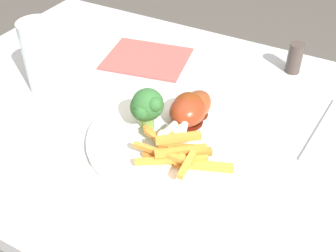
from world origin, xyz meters
TOP-DOWN VIEW (x-y plane):
  - dining_table at (0.00, 0.00)m, footprint 0.94×0.67m
  - dinner_plate at (0.05, -0.06)m, footprint 0.27×0.27m
  - broccoli_floret_front at (0.01, -0.05)m, footprint 0.05×0.05m
  - broccoli_floret_middle at (0.02, -0.06)m, footprint 0.06×0.06m
  - carrot_fries_pile at (0.10, -0.10)m, footprint 0.16×0.14m
  - chicken_drumstick_near at (0.06, -0.01)m, footprint 0.07×0.12m
  - chicken_drumstick_far at (0.07, -0.02)m, footprint 0.07×0.12m
  - chicken_drumstick_extra at (0.07, 0.01)m, footprint 0.05×0.12m
  - fork at (0.27, 0.09)m, footprint 0.03×0.19m
  - water_glass at (-0.22, -0.03)m, footprint 0.07×0.07m
  - napkin at (-0.11, 0.15)m, footprint 0.19×0.17m
  - pepper_shaker at (0.17, 0.25)m, footprint 0.03×0.03m

SIDE VIEW (x-z plane):
  - dining_table at x=0.00m, z-range 0.23..0.95m
  - napkin at x=-0.11m, z-range 0.72..0.72m
  - fork at x=0.27m, z-range 0.72..0.72m
  - dinner_plate at x=0.05m, z-range 0.72..0.73m
  - carrot_fries_pile at x=0.10m, z-range 0.73..0.77m
  - pepper_shaker at x=0.17m, z-range 0.72..0.78m
  - chicken_drumstick_extra at x=0.07m, z-range 0.73..0.77m
  - chicken_drumstick_far at x=0.07m, z-range 0.73..0.78m
  - chicken_drumstick_near at x=0.06m, z-range 0.73..0.78m
  - broccoli_floret_front at x=0.01m, z-range 0.74..0.80m
  - broccoli_floret_middle at x=0.02m, z-range 0.74..0.82m
  - water_glass at x=-0.22m, z-range 0.72..0.86m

